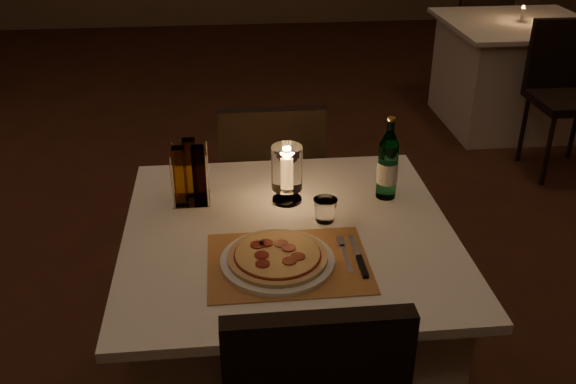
{
  "coord_description": "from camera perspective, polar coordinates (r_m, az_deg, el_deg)",
  "views": [
    {
      "loc": [
        0.01,
        -2.46,
        1.76
      ],
      "look_at": [
        0.19,
        -0.78,
        0.86
      ],
      "focal_mm": 40.0,
      "sensor_mm": 36.0,
      "label": 1
    }
  ],
  "objects": [
    {
      "name": "hurricane_candle",
      "position": [
        2.06,
        -0.1,
        1.99
      ],
      "size": [
        0.1,
        0.1,
        0.19
      ],
      "color": "white",
      "rests_on": "main_table"
    },
    {
      "name": "neighbor_chair_rb",
      "position": [
        5.46,
        16.59,
        14.06
      ],
      "size": [
        0.42,
        0.42,
        0.9
      ],
      "color": "black",
      "rests_on": "ground"
    },
    {
      "name": "placemat",
      "position": [
        1.8,
        0.02,
        -6.32
      ],
      "size": [
        0.45,
        0.34,
        0.0
      ],
      "primitive_type": "cube",
      "color": "#BA7B40",
      "rests_on": "main_table"
    },
    {
      "name": "water_bottle",
      "position": [
        2.12,
        8.85,
        2.33
      ],
      "size": [
        0.07,
        0.07,
        0.28
      ],
      "color": "#5CAB7B",
      "rests_on": "main_table"
    },
    {
      "name": "neighbor_chair_ra",
      "position": [
        4.22,
        23.47,
        8.99
      ],
      "size": [
        0.42,
        0.42,
        0.9
      ],
      "color": "black",
      "rests_on": "ground"
    },
    {
      "name": "tumbler",
      "position": [
        1.99,
        3.33,
        -1.61
      ],
      "size": [
        0.08,
        0.08,
        0.08
      ],
      "primitive_type": null,
      "color": "white",
      "rests_on": "main_table"
    },
    {
      "name": "main_table",
      "position": [
        2.17,
        0.06,
        -11.65
      ],
      "size": [
        1.0,
        1.0,
        0.74
      ],
      "color": "white",
      "rests_on": "ground"
    },
    {
      "name": "plate",
      "position": [
        1.8,
        -0.94,
        -6.13
      ],
      "size": [
        0.32,
        0.32,
        0.01
      ],
      "primitive_type": "cylinder",
      "color": "white",
      "rests_on": "placemat"
    },
    {
      "name": "cruet_caddy",
      "position": [
        2.09,
        -8.7,
        1.46
      ],
      "size": [
        0.12,
        0.12,
        0.21
      ],
      "color": "white",
      "rests_on": "main_table"
    },
    {
      "name": "chair_far",
      "position": [
        2.67,
        -1.53,
        1.06
      ],
      "size": [
        0.42,
        0.42,
        0.9
      ],
      "color": "black",
      "rests_on": "ground"
    },
    {
      "name": "floor",
      "position": [
        3.03,
        -5.08,
        -7.86
      ],
      "size": [
        8.0,
        10.0,
        0.02
      ],
      "primitive_type": "cube",
      "color": "#492517",
      "rests_on": "ground"
    },
    {
      "name": "neighbor_table_right",
      "position": [
        4.87,
        19.29,
        9.9
      ],
      "size": [
        1.0,
        1.0,
        0.74
      ],
      "color": "white",
      "rests_on": "ground"
    },
    {
      "name": "knife",
      "position": [
        1.81,
        6.47,
        -6.21
      ],
      "size": [
        0.02,
        0.22,
        0.01
      ],
      "color": "black",
      "rests_on": "placemat"
    },
    {
      "name": "fork",
      "position": [
        1.85,
        5.02,
        -5.31
      ],
      "size": [
        0.02,
        0.18,
        0.0
      ],
      "color": "silver",
      "rests_on": "placemat"
    },
    {
      "name": "pizza",
      "position": [
        1.79,
        -0.95,
        -5.7
      ],
      "size": [
        0.28,
        0.28,
        0.02
      ],
      "color": "#D8B77F",
      "rests_on": "plate"
    },
    {
      "name": "neighbor_candle_right",
      "position": [
        4.77,
        20.09,
        14.62
      ],
      "size": [
        0.03,
        0.03,
        0.11
      ],
      "color": "white",
      "rests_on": "neighbor_table_right"
    }
  ]
}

